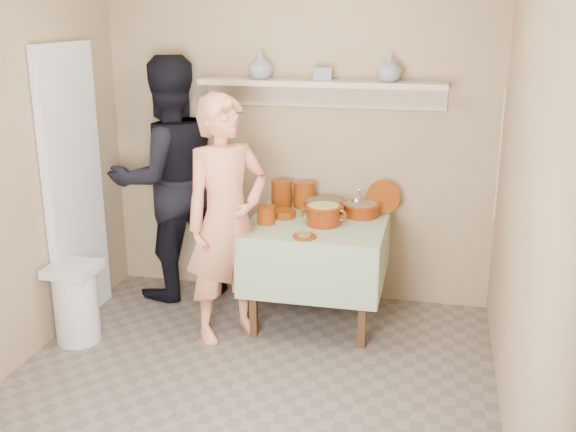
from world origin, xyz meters
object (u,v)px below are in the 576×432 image
(person_helper, at_px, (169,180))
(cazuela_rice, at_px, (324,213))
(person_cook, at_px, (227,220))
(serving_table, at_px, (318,237))
(trash_bin, at_px, (76,302))

(person_helper, distance_m, cazuela_rice, 1.31)
(person_helper, height_order, cazuela_rice, person_helper)
(person_cook, distance_m, person_helper, 0.91)
(person_helper, relative_size, cazuela_rice, 5.74)
(serving_table, height_order, cazuela_rice, cazuela_rice)
(person_cook, height_order, trash_bin, person_cook)
(person_helper, height_order, serving_table, person_helper)
(serving_table, relative_size, trash_bin, 1.74)
(serving_table, height_order, trash_bin, serving_table)
(person_helper, xyz_separation_m, trash_bin, (-0.34, -0.93, -0.66))
(person_cook, bearing_deg, cazuela_rice, -17.91)
(person_cook, xyz_separation_m, serving_table, (0.55, 0.40, -0.21))
(person_cook, distance_m, trash_bin, 1.19)
(person_cook, bearing_deg, trash_bin, 151.41)
(cazuela_rice, relative_size, trash_bin, 0.59)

